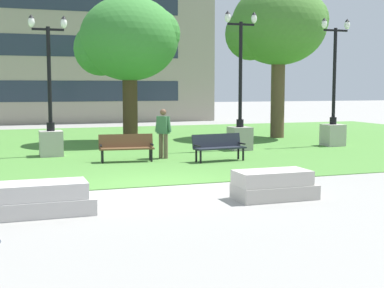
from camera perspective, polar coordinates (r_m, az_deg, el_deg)
ground_plane at (r=13.44m, az=-3.69°, el=-4.55°), size 140.00×140.00×0.00m
grass_lawn at (r=23.14m, az=-10.19°, el=-0.12°), size 40.00×20.00×0.02m
concrete_block_center at (r=10.87m, az=-15.33°, el=-5.66°), size 1.80×0.90×0.64m
concrete_block_left at (r=12.05m, az=8.69°, el=-4.37°), size 1.80×0.90×0.64m
park_bench_near_left at (r=17.82m, az=2.85°, el=-0.17°), size 1.85×0.74×0.90m
park_bench_far_left at (r=17.82m, az=-7.02°, el=-0.21°), size 1.85×0.72×0.90m
lamp_post_left at (r=23.19m, az=14.82°, el=2.44°), size 1.32×0.80×5.28m
lamp_post_right at (r=21.00m, az=5.14°, el=2.30°), size 1.32×0.80×5.35m
lamp_post_center at (r=19.73m, az=-14.84°, el=1.68°), size 1.32×0.80×4.97m
tree_near_right at (r=26.54m, az=9.12°, el=12.28°), size 4.79×4.56×7.39m
tree_far_left at (r=23.89m, az=-6.84°, el=10.90°), size 4.52×4.30×6.39m
person_bystander_near_lawn at (r=18.46m, az=-3.09°, el=1.44°), size 0.52×0.52×1.71m
building_facade_distant at (r=37.53m, az=-14.38°, el=11.21°), size 22.49×1.03×11.90m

